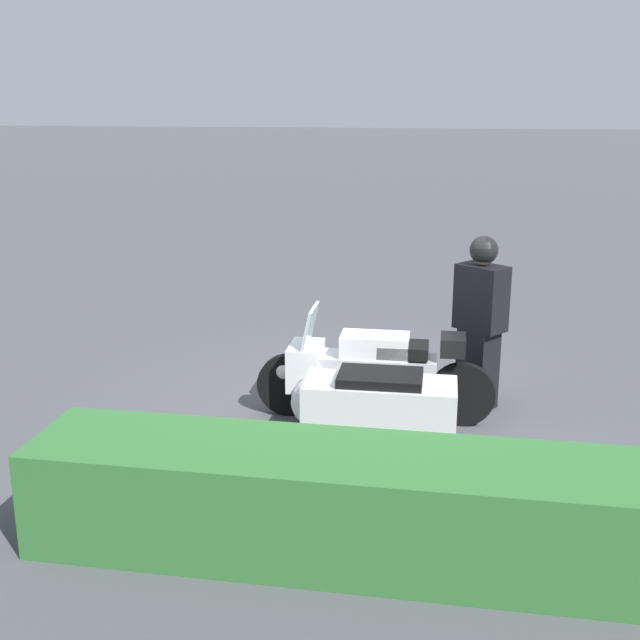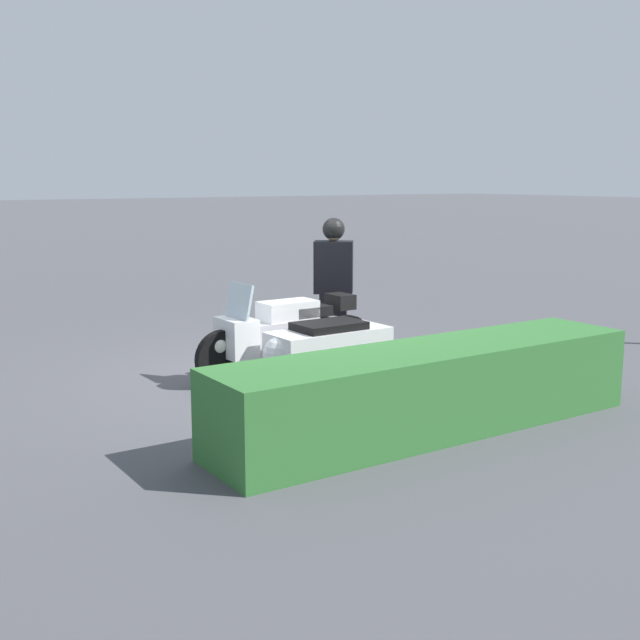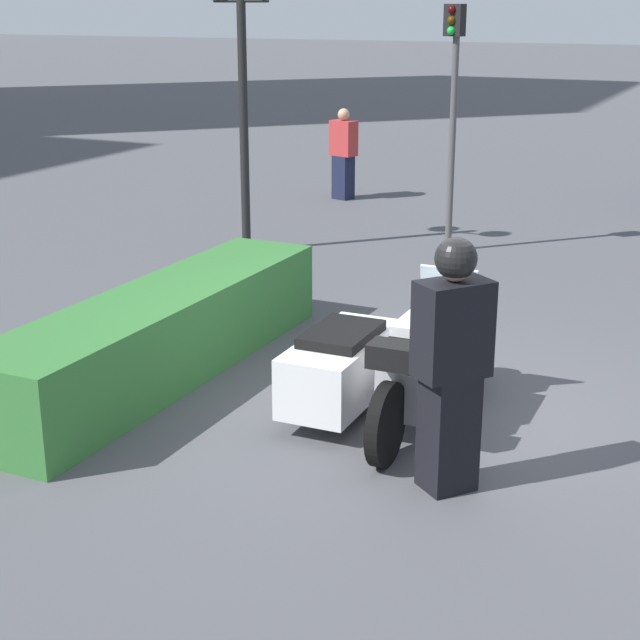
{
  "view_description": "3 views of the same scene",
  "coord_description": "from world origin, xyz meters",
  "views": [
    {
      "loc": [
        -0.95,
        7.48,
        3.13
      ],
      "look_at": [
        0.28,
        0.54,
        1.17
      ],
      "focal_mm": 45.0,
      "sensor_mm": 36.0,
      "label": 1
    },
    {
      "loc": [
        4.6,
        7.89,
        2.31
      ],
      "look_at": [
        -0.37,
        0.37,
        0.71
      ],
      "focal_mm": 45.0,
      "sensor_mm": 36.0,
      "label": 2
    },
    {
      "loc": [
        -7.21,
        -2.42,
        3.26
      ],
      "look_at": [
        -0.12,
        0.93,
        0.72
      ],
      "focal_mm": 55.0,
      "sensor_mm": 36.0,
      "label": 3
    }
  ],
  "objects": [
    {
      "name": "ground_plane",
      "position": [
        0.0,
        0.0,
        0.0
      ],
      "size": [
        160.0,
        160.0,
        0.0
      ],
      "primitive_type": "plane",
      "color": "#4C4C51"
    },
    {
      "name": "officer_rider",
      "position": [
        -1.19,
        -0.56,
        0.96
      ],
      "size": [
        0.57,
        0.54,
        1.81
      ],
      "rotation": [
        0.0,
        0.0,
        0.91
      ],
      "color": "black",
      "rests_on": "ground"
    },
    {
      "name": "hedge_bush_curbside",
      "position": [
        -0.18,
        2.5,
        0.39
      ],
      "size": [
        4.35,
        0.93,
        0.79
      ],
      "primitive_type": "cube",
      "color": "#337033",
      "rests_on": "ground"
    },
    {
      "name": "police_motorcycle",
      "position": [
        -0.14,
        0.35,
        0.46
      ],
      "size": [
        2.38,
        1.23,
        1.15
      ],
      "rotation": [
        0.0,
        0.0,
        0.02
      ],
      "color": "black",
      "rests_on": "ground"
    }
  ]
}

